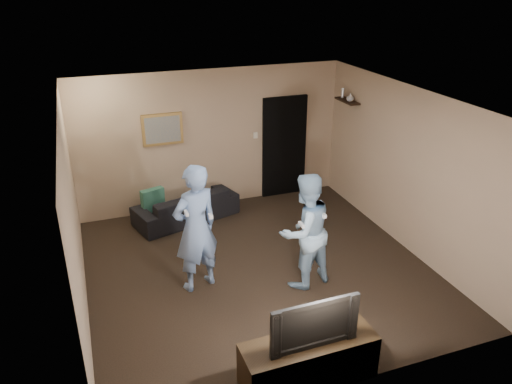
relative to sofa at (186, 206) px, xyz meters
name	(u,v)px	position (x,y,z in m)	size (l,w,h in m)	color
ground	(258,269)	(0.66, -2.00, -0.27)	(5.00, 5.00, 0.00)	black
ceiling	(259,101)	(0.66, -2.00, 2.33)	(5.00, 5.00, 0.04)	silver
wall_back	(212,140)	(0.66, 0.50, 1.03)	(5.00, 0.04, 2.60)	tan
wall_front	(345,287)	(0.66, -4.50, 1.03)	(5.00, 0.04, 2.60)	tan
wall_left	(73,219)	(-1.84, -2.00, 1.03)	(0.04, 5.00, 2.60)	tan
wall_right	(407,169)	(3.16, -2.00, 1.03)	(0.04, 5.00, 2.60)	tan
sofa	(186,206)	(0.00, 0.00, 0.00)	(1.87, 0.73, 0.55)	black
throw_pillow	(153,200)	(-0.58, 0.00, 0.21)	(0.41, 0.13, 0.41)	#1B5344
painting_frame	(162,129)	(-0.24, 0.47, 1.33)	(0.72, 0.05, 0.57)	olive
painting_canvas	(163,130)	(-0.24, 0.44, 1.33)	(0.62, 0.01, 0.47)	slate
doorway	(284,147)	(2.11, 0.47, 0.73)	(0.90, 0.06, 2.00)	black
light_switch	(255,135)	(1.51, 0.47, 1.03)	(0.08, 0.02, 0.12)	silver
wall_shelf	(347,101)	(3.05, -0.20, 1.72)	(0.20, 0.60, 0.03)	black
shelf_vase	(350,97)	(3.05, -0.30, 1.80)	(0.13, 0.13, 0.14)	silver
shelf_figurine	(343,93)	(3.05, -0.02, 1.82)	(0.06, 0.06, 0.18)	silver
tv_console	(308,361)	(0.41, -4.29, -0.02)	(1.51, 0.48, 0.54)	black
television	(311,320)	(0.41, -4.29, 0.53)	(1.00, 0.13, 0.58)	black
wii_player_left	(196,228)	(-0.30, -2.12, 0.66)	(0.79, 0.64, 1.87)	#789AD1
wii_player_right	(305,231)	(1.14, -2.56, 0.58)	(0.96, 0.83, 1.70)	#94BAD8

